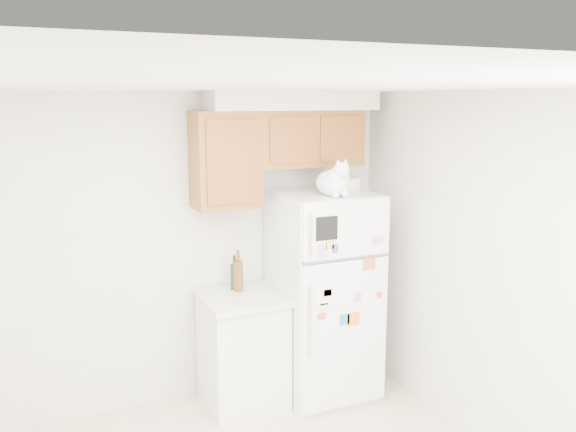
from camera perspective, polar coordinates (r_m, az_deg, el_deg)
room_shell at (r=3.20m, az=-3.36°, el=-2.92°), size 3.84×4.04×2.52m
refrigerator at (r=5.07m, az=3.39°, el=-7.38°), size 0.76×0.78×1.70m
base_counter at (r=5.01m, az=-4.25°, el=-12.36°), size 0.64×0.64×0.92m
cat at (r=4.71m, az=4.40°, el=3.25°), size 0.29×0.43×0.30m
storage_box_back at (r=5.02m, az=5.45°, el=2.97°), size 0.20×0.16×0.10m
storage_box_front at (r=4.93m, az=5.13°, el=2.76°), size 0.17×0.14×0.09m
bottle_green at (r=4.95m, az=-5.04°, el=-5.26°), size 0.07×0.07×0.29m
bottle_amber at (r=4.90m, az=-4.69°, el=-5.13°), size 0.08×0.08×0.34m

